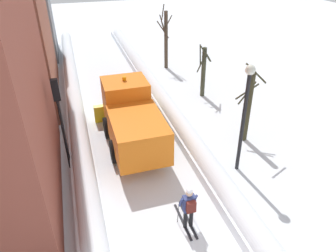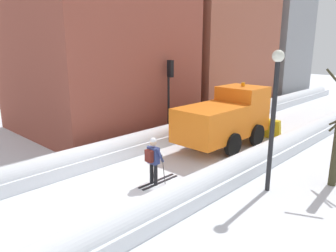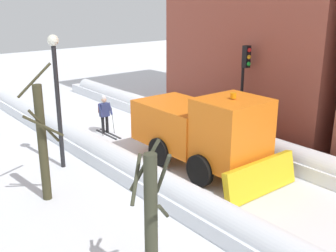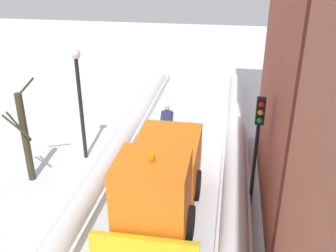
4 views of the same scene
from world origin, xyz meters
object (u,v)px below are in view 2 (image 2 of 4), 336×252
Objects in this scene: plow_truck at (227,117)px; street_lamp at (274,104)px; traffic_light_pole at (170,84)px; skier at (153,159)px.

plow_truck is 5.49m from street_lamp.
traffic_light_pole is at bearing -164.46° from plow_truck.
skier is at bearing -142.93° from street_lamp.
plow_truck is at bearing 97.44° from skier.
skier is 0.43× the size of traffic_light_pole.
plow_truck is 5.88m from skier.
plow_truck is 1.42× the size of traffic_light_pole.
skier is at bearing -51.77° from traffic_light_pole.
plow_truck is 3.31× the size of skier.
street_lamp is at bearing -18.88° from traffic_light_pole.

